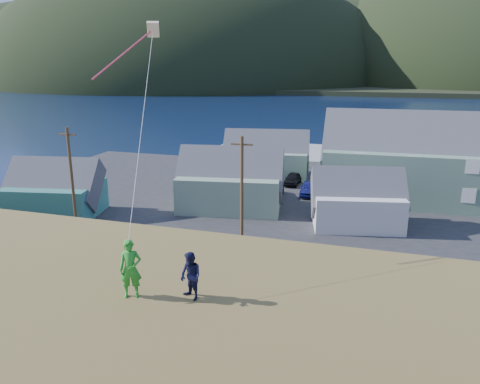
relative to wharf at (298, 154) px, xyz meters
name	(u,v)px	position (x,y,z in m)	size (l,w,h in m)	color
ground	(281,268)	(6.00, -40.00, -0.45)	(900.00, 900.00, 0.00)	#0A1638
grass_strip	(274,280)	(6.00, -42.00, -0.40)	(110.00, 8.00, 0.10)	#4C3D19
waterfront_lot	(315,201)	(6.00, -23.00, -0.39)	(72.00, 36.00, 0.12)	#28282B
wharf	(298,154)	(0.00, 0.00, 0.00)	(26.00, 14.00, 0.90)	gray
far_shore	(378,80)	(6.00, 290.00, 0.55)	(900.00, 320.00, 2.00)	black
far_hills	(438,82)	(41.59, 239.38, 1.55)	(760.00, 265.00, 143.00)	black
shed_teal	(54,190)	(-16.83, -34.72, 2.05)	(9.43, 7.40, 6.69)	#307161
shed_palegreen_near	(230,182)	(-1.71, -27.86, 2.35)	(11.12, 7.99, 7.45)	gray
shed_white	(357,200)	(10.53, -29.50, 2.00)	(8.91, 6.82, 6.38)	silver
shed_palegreen_far	(266,155)	(-1.63, -13.61, 2.30)	(11.52, 7.71, 7.18)	gray
utility_poles	(256,199)	(3.72, -38.50, 4.08)	(33.57, 0.24, 9.01)	#47331E
parked_cars	(266,185)	(0.22, -21.00, 0.40)	(18.22, 10.69, 1.53)	#365589
kite_flyer_green	(130,269)	(5.17, -58.50, 7.67)	(0.67, 0.44, 1.84)	#278F27
kite_flyer_navy	(191,276)	(6.97, -58.10, 7.50)	(0.73, 0.57, 1.49)	#141637
kite_rig	(148,35)	(3.34, -53.08, 14.68)	(1.52, 3.14, 8.69)	beige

